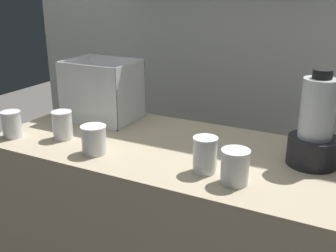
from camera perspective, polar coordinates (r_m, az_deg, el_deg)
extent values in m
cube|color=tan|center=(1.80, 0.00, -16.16)|extent=(1.40, 0.64, 0.90)
cube|color=silver|center=(2.19, 9.51, 12.72)|extent=(2.60, 0.04, 2.50)
cube|color=white|center=(1.92, -9.03, 1.16)|extent=(0.31, 0.24, 0.01)
cube|color=white|center=(1.79, -11.45, 4.16)|extent=(0.31, 0.01, 0.27)
cube|color=white|center=(1.97, -7.24, 5.79)|extent=(0.31, 0.01, 0.27)
cube|color=white|center=(1.97, -12.88, 5.46)|extent=(0.01, 0.24, 0.27)
cube|color=white|center=(1.79, -5.24, 4.50)|extent=(0.01, 0.24, 0.27)
cone|color=orange|center=(1.90, -10.15, 1.64)|extent=(0.16, 0.08, 0.03)
cone|color=orange|center=(1.94, -10.31, 1.81)|extent=(0.17, 0.06, 0.03)
cone|color=orange|center=(1.93, -9.72, 1.85)|extent=(0.12, 0.19, 0.03)
cone|color=orange|center=(1.94, -10.11, 1.90)|extent=(0.14, 0.10, 0.03)
cone|color=orange|center=(1.91, -10.37, 2.68)|extent=(0.17, 0.10, 0.03)
cone|color=orange|center=(1.91, -8.99, 2.91)|extent=(0.13, 0.13, 0.04)
cone|color=orange|center=(1.93, -9.99, 2.89)|extent=(0.06, 0.19, 0.03)
cone|color=orange|center=(1.88, -8.67, 2.42)|extent=(0.17, 0.14, 0.03)
cylinder|color=black|center=(1.49, 19.74, -3.30)|extent=(0.17, 0.17, 0.10)
cylinder|color=silver|center=(1.44, 20.42, 2.31)|extent=(0.12, 0.12, 0.20)
cylinder|color=yellow|center=(1.46, 20.04, -0.77)|extent=(0.10, 0.10, 0.04)
cylinder|color=black|center=(1.41, 20.97, 6.87)|extent=(0.06, 0.06, 0.03)
cylinder|color=white|center=(1.77, -21.16, 0.13)|extent=(0.08, 0.08, 0.10)
cylinder|color=maroon|center=(1.77, -21.08, -0.48)|extent=(0.07, 0.07, 0.06)
cylinder|color=white|center=(1.75, -21.38, 1.82)|extent=(0.08, 0.08, 0.01)
cylinder|color=white|center=(1.69, -14.66, 0.03)|extent=(0.08, 0.08, 0.11)
cylinder|color=orange|center=(1.69, -14.61, -0.48)|extent=(0.07, 0.07, 0.08)
cylinder|color=white|center=(1.67, -14.82, 1.89)|extent=(0.08, 0.08, 0.01)
cylinder|color=white|center=(1.51, -10.41, -2.01)|extent=(0.09, 0.09, 0.10)
cylinder|color=orange|center=(1.52, -10.36, -2.68)|extent=(0.08, 0.08, 0.06)
cylinder|color=white|center=(1.50, -10.53, -0.11)|extent=(0.09, 0.09, 0.01)
cylinder|color=white|center=(1.35, 5.24, -4.19)|extent=(0.08, 0.08, 0.12)
cylinder|color=orange|center=(1.35, 5.22, -4.97)|extent=(0.07, 0.07, 0.08)
cylinder|color=white|center=(1.32, 5.33, -1.76)|extent=(0.08, 0.08, 0.01)
cylinder|color=white|center=(1.28, 9.42, -5.82)|extent=(0.09, 0.09, 0.11)
cylinder|color=orange|center=(1.29, 9.39, -6.32)|extent=(0.08, 0.08, 0.08)
cylinder|color=white|center=(1.26, 9.56, -3.49)|extent=(0.09, 0.09, 0.01)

